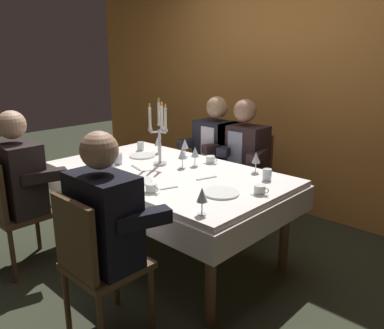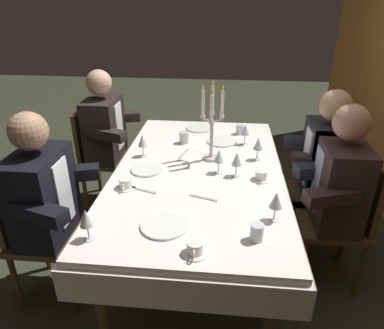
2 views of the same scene
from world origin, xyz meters
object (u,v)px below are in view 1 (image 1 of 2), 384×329
object	(u,v)px
dining_table	(168,185)
wine_glass_2	(182,154)
coffee_cup_1	(211,160)
coffee_cup_2	(151,189)
candelabra	(159,136)
seated_diner_2	(244,153)
water_tumbler_1	(267,175)
wine_glass_1	(195,152)
wine_glass_3	(111,163)
wine_glass_6	(158,141)
seated_diner_3	(103,219)
wine_glass_0	(185,144)
dinner_plate_2	(105,154)
wine_glass_5	(256,158)
seated_diner_0	(17,177)
dinner_plate_0	(142,156)
coffee_cup_0	(260,190)
wine_glass_4	(202,196)
seated_diner_1	(217,148)
dinner_plate_1	(221,193)
dinner_plate_3	(138,181)
water_tumbler_0	(118,159)
water_tumbler_2	(141,146)

from	to	relation	value
dining_table	wine_glass_2	xyz separation A→B (m)	(0.04, 0.13, 0.23)
coffee_cup_1	coffee_cup_2	distance (m)	0.84
candelabra	wine_glass_2	xyz separation A→B (m)	(0.20, 0.06, -0.13)
seated_diner_2	water_tumbler_1	bearing A→B (deg)	-42.20
wine_glass_1	wine_glass_3	size ratio (longest dim) A/B	1.00
wine_glass_3	wine_glass_6	bearing A→B (deg)	111.81
seated_diner_3	wine_glass_0	bearing A→B (deg)	115.34
dining_table	wine_glass_3	xyz separation A→B (m)	(-0.17, -0.41, 0.23)
wine_glass_3	water_tumbler_1	world-z (taller)	wine_glass_3
coffee_cup_1	seated_diner_3	world-z (taller)	seated_diner_3
dinner_plate_2	wine_glass_0	xyz separation A→B (m)	(0.58, 0.45, 0.11)
dining_table	dinner_plate_2	bearing A→B (deg)	-175.99
wine_glass_5	wine_glass_6	distance (m)	1.01
wine_glass_0	wine_glass_1	xyz separation A→B (m)	(0.26, -0.15, -0.00)
seated_diner_0	dinner_plate_0	bearing A→B (deg)	77.98
coffee_cup_0	wine_glass_2	bearing A→B (deg)	174.18
wine_glass_5	coffee_cup_1	distance (m)	0.44
wine_glass_4	seated_diner_1	distance (m)	1.69
wine_glass_6	seated_diner_3	size ratio (longest dim) A/B	0.13
wine_glass_4	seated_diner_2	size ratio (longest dim) A/B	0.13
wine_glass_2	seated_diner_1	distance (m)	0.81
coffee_cup_1	seated_diner_1	world-z (taller)	seated_diner_1
wine_glass_2	coffee_cup_2	distance (m)	0.61
wine_glass_6	seated_diner_3	bearing A→B (deg)	-53.95
candelabra	seated_diner_0	xyz separation A→B (m)	(-0.54, -0.96, -0.25)
dinner_plate_0	seated_diner_3	xyz separation A→B (m)	(0.90, -1.03, -0.01)
wine_glass_1	wine_glass_4	distance (m)	1.00
dinner_plate_1	seated_diner_2	distance (m)	1.14
wine_glass_2	candelabra	bearing A→B (deg)	-163.72
wine_glass_4	wine_glass_5	world-z (taller)	same
wine_glass_3	coffee_cup_0	bearing A→B (deg)	24.78
coffee_cup_0	seated_diner_0	bearing A→B (deg)	-148.65
water_tumbler_1	coffee_cup_0	size ratio (longest dim) A/B	0.65
dinner_plate_2	dinner_plate_3	distance (m)	0.86
wine_glass_2	wine_glass_6	xyz separation A→B (m)	(-0.50, 0.19, 0.00)
coffee_cup_1	seated_diner_2	xyz separation A→B (m)	(-0.00, 0.48, -0.03)
dining_table	dinner_plate_0	size ratio (longest dim) A/B	8.27
water_tumbler_1	seated_diner_0	world-z (taller)	seated_diner_0
dining_table	wine_glass_2	distance (m)	0.27
water_tumbler_0	water_tumbler_2	world-z (taller)	water_tumbler_0
dinner_plate_3	seated_diner_1	distance (m)	1.25
dining_table	coffee_cup_1	distance (m)	0.44
dinner_plate_1	water_tumbler_0	bearing A→B (deg)	-178.44
seated_diner_1	dinner_plate_3	bearing A→B (deg)	-77.21
wine_glass_0	wine_glass_6	distance (m)	0.28
wine_glass_1	water_tumbler_0	bearing A→B (deg)	-142.42
water_tumbler_0	water_tumbler_2	xyz separation A→B (m)	(-0.24, 0.44, -0.00)
dining_table	coffee_cup_1	xyz separation A→B (m)	(0.11, 0.40, 0.15)
wine_glass_1	seated_diner_1	size ratio (longest dim) A/B	0.13
coffee_cup_1	coffee_cup_2	xyz separation A→B (m)	(0.18, -0.82, 0.00)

